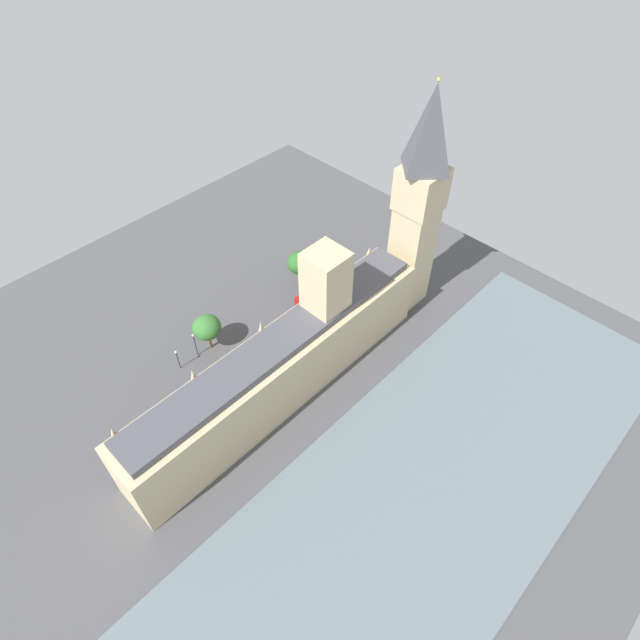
{
  "coord_description": "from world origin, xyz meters",
  "views": [
    {
      "loc": [
        -54.12,
        42.33,
        94.07
      ],
      "look_at": [
        1.0,
        -14.63,
        9.49
      ],
      "focal_mm": 29.69,
      "sensor_mm": 36.0,
      "label": 1
    }
  ],
  "objects_px": {
    "parliament_building": "(286,362)",
    "car_black_corner": "(229,376)",
    "pedestrian_near_tower": "(265,370)",
    "street_lamp_far_end": "(177,356)",
    "plane_tree_leading": "(207,327)",
    "plane_tree_under_trees": "(300,263)",
    "street_lamp_midblock": "(194,341)",
    "pedestrian_trailing": "(162,450)",
    "car_blue_by_river_gate": "(184,398)",
    "double_decker_bus_kerbside": "(272,335)",
    "double_decker_bus_opposite_hall": "(314,297)",
    "clock_tower": "(419,202)"
  },
  "relations": [
    {
      "from": "car_blue_by_river_gate",
      "to": "pedestrian_trailing",
      "type": "relative_size",
      "value": 2.92
    },
    {
      "from": "parliament_building",
      "to": "double_decker_bus_opposite_hall",
      "type": "height_order",
      "value": "parliament_building"
    },
    {
      "from": "car_black_corner",
      "to": "street_lamp_midblock",
      "type": "relative_size",
      "value": 0.62
    },
    {
      "from": "double_decker_bus_opposite_hall",
      "to": "plane_tree_under_trees",
      "type": "xyz_separation_m",
      "value": [
        8.2,
        -3.22,
        4.17
      ]
    },
    {
      "from": "street_lamp_far_end",
      "to": "car_blue_by_river_gate",
      "type": "bearing_deg",
      "value": 150.34
    },
    {
      "from": "double_decker_bus_opposite_hall",
      "to": "plane_tree_under_trees",
      "type": "height_order",
      "value": "plane_tree_under_trees"
    },
    {
      "from": "plane_tree_under_trees",
      "to": "car_blue_by_river_gate",
      "type": "bearing_deg",
      "value": 101.41
    },
    {
      "from": "pedestrian_near_tower",
      "to": "street_lamp_far_end",
      "type": "xyz_separation_m",
      "value": [
        14.55,
        12.43,
        3.33
      ]
    },
    {
      "from": "double_decker_bus_opposite_hall",
      "to": "street_lamp_far_end",
      "type": "height_order",
      "value": "street_lamp_far_end"
    },
    {
      "from": "clock_tower",
      "to": "street_lamp_far_end",
      "type": "relative_size",
      "value": 9.58
    },
    {
      "from": "double_decker_bus_opposite_hall",
      "to": "car_blue_by_river_gate",
      "type": "height_order",
      "value": "double_decker_bus_opposite_hall"
    },
    {
      "from": "double_decker_bus_kerbside",
      "to": "parliament_building",
      "type": "bearing_deg",
      "value": -27.72
    },
    {
      "from": "car_black_corner",
      "to": "pedestrian_trailing",
      "type": "bearing_deg",
      "value": -73.47
    },
    {
      "from": "double_decker_bus_kerbside",
      "to": "car_black_corner",
      "type": "bearing_deg",
      "value": -85.17
    },
    {
      "from": "street_lamp_far_end",
      "to": "double_decker_bus_opposite_hall",
      "type": "bearing_deg",
      "value": -102.18
    },
    {
      "from": "parliament_building",
      "to": "street_lamp_midblock",
      "type": "relative_size",
      "value": 10.53
    },
    {
      "from": "car_blue_by_river_gate",
      "to": "double_decker_bus_opposite_hall",
      "type": "bearing_deg",
      "value": 94.0
    },
    {
      "from": "parliament_building",
      "to": "double_decker_bus_kerbside",
      "type": "bearing_deg",
      "value": -28.74
    },
    {
      "from": "plane_tree_under_trees",
      "to": "street_lamp_midblock",
      "type": "distance_m",
      "value": 33.55
    },
    {
      "from": "car_blue_by_river_gate",
      "to": "plane_tree_under_trees",
      "type": "relative_size",
      "value": 0.49
    },
    {
      "from": "plane_tree_leading",
      "to": "street_lamp_far_end",
      "type": "distance_m",
      "value": 9.01
    },
    {
      "from": "parliament_building",
      "to": "street_lamp_midblock",
      "type": "xyz_separation_m",
      "value": [
        21.77,
        7.85,
        -4.54
      ]
    },
    {
      "from": "car_black_corner",
      "to": "plane_tree_under_trees",
      "type": "distance_m",
      "value": 35.14
    },
    {
      "from": "car_black_corner",
      "to": "clock_tower",
      "type": "bearing_deg",
      "value": 80.03
    },
    {
      "from": "street_lamp_far_end",
      "to": "parliament_building",
      "type": "bearing_deg",
      "value": -149.11
    },
    {
      "from": "plane_tree_leading",
      "to": "pedestrian_near_tower",
      "type": "bearing_deg",
      "value": -165.17
    },
    {
      "from": "parliament_building",
      "to": "plane_tree_leading",
      "type": "height_order",
      "value": "parliament_building"
    },
    {
      "from": "pedestrian_trailing",
      "to": "plane_tree_under_trees",
      "type": "height_order",
      "value": "plane_tree_under_trees"
    },
    {
      "from": "double_decker_bus_opposite_hall",
      "to": "car_black_corner",
      "type": "xyz_separation_m",
      "value": [
        -2.63,
        29.68,
        -1.75
      ]
    },
    {
      "from": "pedestrian_near_tower",
      "to": "double_decker_bus_kerbside",
      "type": "bearing_deg",
      "value": -104.31
    },
    {
      "from": "clock_tower",
      "to": "pedestrian_trailing",
      "type": "relative_size",
      "value": 33.78
    },
    {
      "from": "pedestrian_near_tower",
      "to": "street_lamp_far_end",
      "type": "relative_size",
      "value": 0.28
    },
    {
      "from": "car_blue_by_river_gate",
      "to": "pedestrian_near_tower",
      "type": "bearing_deg",
      "value": 72.66
    },
    {
      "from": "double_decker_bus_opposite_hall",
      "to": "street_lamp_far_end",
      "type": "distance_m",
      "value": 36.15
    },
    {
      "from": "double_decker_bus_opposite_hall",
      "to": "street_lamp_far_end",
      "type": "relative_size",
      "value": 1.87
    },
    {
      "from": "parliament_building",
      "to": "car_black_corner",
      "type": "bearing_deg",
      "value": 32.74
    },
    {
      "from": "parliament_building",
      "to": "plane_tree_under_trees",
      "type": "height_order",
      "value": "parliament_building"
    },
    {
      "from": "double_decker_bus_kerbside",
      "to": "car_blue_by_river_gate",
      "type": "bearing_deg",
      "value": -91.8
    },
    {
      "from": "pedestrian_trailing",
      "to": "pedestrian_near_tower",
      "type": "xyz_separation_m",
      "value": [
        0.34,
        -27.42,
        -0.01
      ]
    },
    {
      "from": "clock_tower",
      "to": "plane_tree_leading",
      "type": "distance_m",
      "value": 54.14
    },
    {
      "from": "pedestrian_trailing",
      "to": "pedestrian_near_tower",
      "type": "bearing_deg",
      "value": -31.84
    },
    {
      "from": "pedestrian_trailing",
      "to": "pedestrian_near_tower",
      "type": "height_order",
      "value": "pedestrian_trailing"
    },
    {
      "from": "plane_tree_leading",
      "to": "plane_tree_under_trees",
      "type": "xyz_separation_m",
      "value": [
        0.7,
        -29.92,
        0.09
      ]
    },
    {
      "from": "plane_tree_under_trees",
      "to": "street_lamp_midblock",
      "type": "relative_size",
      "value": 1.39
    },
    {
      "from": "pedestrian_near_tower",
      "to": "street_lamp_midblock",
      "type": "xyz_separation_m",
      "value": [
        14.77,
        7.39,
        4.07
      ]
    },
    {
      "from": "pedestrian_near_tower",
      "to": "car_black_corner",
      "type": "bearing_deg",
      "value": 7.27
    },
    {
      "from": "street_lamp_midblock",
      "to": "car_blue_by_river_gate",
      "type": "bearing_deg",
      "value": 130.82
    },
    {
      "from": "car_blue_by_river_gate",
      "to": "street_lamp_midblock",
      "type": "distance_m",
      "value": 13.36
    },
    {
      "from": "plane_tree_leading",
      "to": "plane_tree_under_trees",
      "type": "distance_m",
      "value": 29.92
    },
    {
      "from": "car_black_corner",
      "to": "street_lamp_far_end",
      "type": "bearing_deg",
      "value": -147.38
    }
  ]
}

